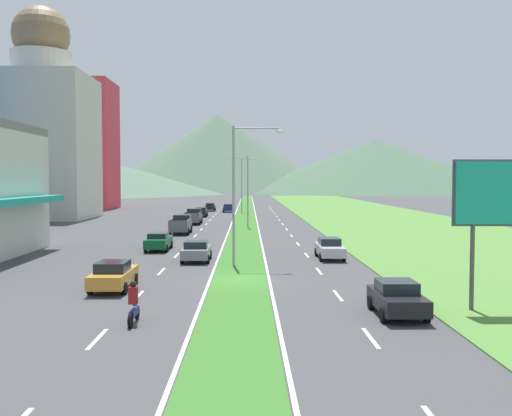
{
  "coord_description": "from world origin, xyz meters",
  "views": [
    {
      "loc": [
        0.52,
        -33.31,
        5.92
      ],
      "look_at": [
        1.34,
        28.28,
        2.89
      ],
      "focal_mm": 40.39,
      "sensor_mm": 36.0,
      "label": 1
    }
  ],
  "objects_px": {
    "car_2": "(210,207)",
    "car_4": "(201,212)",
    "car_7": "(330,248)",
    "motorcycle_rider": "(134,306)",
    "car_3": "(113,275)",
    "car_5": "(159,241)",
    "car_0": "(228,208)",
    "pickup_truck_1": "(194,217)",
    "street_lamp_mid": "(245,186)",
    "street_lamp_far": "(243,182)",
    "car_1": "(196,251)",
    "street_lamp_near": "(239,185)",
    "pickup_truck_0": "(181,225)",
    "car_6": "(397,298)"
  },
  "relations": [
    {
      "from": "street_lamp_far",
      "to": "pickup_truck_1",
      "type": "height_order",
      "value": "street_lamp_far"
    },
    {
      "from": "street_lamp_near",
      "to": "pickup_truck_1",
      "type": "xyz_separation_m",
      "value": [
        -6.74,
        37.89,
        -4.56
      ]
    },
    {
      "from": "car_5",
      "to": "pickup_truck_0",
      "type": "distance_m",
      "value": 15.13
    },
    {
      "from": "car_7",
      "to": "pickup_truck_1",
      "type": "relative_size",
      "value": 0.85
    },
    {
      "from": "car_1",
      "to": "car_7",
      "type": "distance_m",
      "value": 9.95
    },
    {
      "from": "car_2",
      "to": "pickup_truck_0",
      "type": "relative_size",
      "value": 0.81
    },
    {
      "from": "car_0",
      "to": "pickup_truck_1",
      "type": "height_order",
      "value": "pickup_truck_1"
    },
    {
      "from": "car_3",
      "to": "car_7",
      "type": "bearing_deg",
      "value": -48.21
    },
    {
      "from": "car_3",
      "to": "pickup_truck_0",
      "type": "distance_m",
      "value": 32.4
    },
    {
      "from": "car_5",
      "to": "car_0",
      "type": "bearing_deg",
      "value": -3.84
    },
    {
      "from": "car_3",
      "to": "car_5",
      "type": "xyz_separation_m",
      "value": [
        -0.25,
        17.27,
        -0.0
      ]
    },
    {
      "from": "street_lamp_near",
      "to": "car_4",
      "type": "distance_m",
      "value": 53.6
    },
    {
      "from": "car_3",
      "to": "street_lamp_far",
      "type": "bearing_deg",
      "value": -5.21
    },
    {
      "from": "car_1",
      "to": "car_5",
      "type": "distance_m",
      "value": 7.51
    },
    {
      "from": "street_lamp_far",
      "to": "car_1",
      "type": "xyz_separation_m",
      "value": [
        -2.92,
        -59.69,
        -4.79
      ]
    },
    {
      "from": "car_4",
      "to": "pickup_truck_0",
      "type": "bearing_deg",
      "value": -179.72
    },
    {
      "from": "car_6",
      "to": "car_1",
      "type": "bearing_deg",
      "value": -148.67
    },
    {
      "from": "car_2",
      "to": "car_7",
      "type": "distance_m",
      "value": 67.32
    },
    {
      "from": "car_4",
      "to": "pickup_truck_1",
      "type": "bearing_deg",
      "value": -179.17
    },
    {
      "from": "pickup_truck_1",
      "to": "motorcycle_rider",
      "type": "xyz_separation_m",
      "value": [
        2.64,
        -53.6,
        -0.24
      ]
    },
    {
      "from": "motorcycle_rider",
      "to": "car_0",
      "type": "bearing_deg",
      "value": -0.71
    },
    {
      "from": "car_2",
      "to": "car_7",
      "type": "height_order",
      "value": "car_7"
    },
    {
      "from": "car_3",
      "to": "pickup_truck_0",
      "type": "height_order",
      "value": "pickup_truck_0"
    },
    {
      "from": "street_lamp_near",
      "to": "car_2",
      "type": "relative_size",
      "value": 2.19
    },
    {
      "from": "street_lamp_far",
      "to": "car_5",
      "type": "relative_size",
      "value": 2.05
    },
    {
      "from": "pickup_truck_0",
      "to": "motorcycle_rider",
      "type": "height_order",
      "value": "pickup_truck_0"
    },
    {
      "from": "car_1",
      "to": "car_2",
      "type": "bearing_deg",
      "value": 2.94
    },
    {
      "from": "car_4",
      "to": "pickup_truck_1",
      "type": "relative_size",
      "value": 0.87
    },
    {
      "from": "street_lamp_far",
      "to": "car_0",
      "type": "bearing_deg",
      "value": 125.54
    },
    {
      "from": "car_7",
      "to": "motorcycle_rider",
      "type": "xyz_separation_m",
      "value": [
        -10.81,
        -19.41,
        -0.04
      ]
    },
    {
      "from": "car_1",
      "to": "car_3",
      "type": "distance_m",
      "value": 11.32
    },
    {
      "from": "car_2",
      "to": "car_4",
      "type": "distance_m",
      "value": 16.77
    },
    {
      "from": "street_lamp_far",
      "to": "motorcycle_rider",
      "type": "distance_m",
      "value": 78.15
    },
    {
      "from": "street_lamp_near",
      "to": "car_3",
      "type": "distance_m",
      "value": 11.63
    },
    {
      "from": "car_2",
      "to": "pickup_truck_0",
      "type": "bearing_deg",
      "value": 179.74
    },
    {
      "from": "car_7",
      "to": "car_0",
      "type": "bearing_deg",
      "value": -171.08
    },
    {
      "from": "car_1",
      "to": "pickup_truck_1",
      "type": "xyz_separation_m",
      "value": [
        -3.58,
        35.38,
        0.22
      ]
    },
    {
      "from": "car_0",
      "to": "motorcycle_rider",
      "type": "xyz_separation_m",
      "value": [
        -1.01,
        -81.88,
        -0.02
      ]
    },
    {
      "from": "pickup_truck_1",
      "to": "car_3",
      "type": "bearing_deg",
      "value": -179.91
    },
    {
      "from": "car_7",
      "to": "motorcycle_rider",
      "type": "relative_size",
      "value": 2.3
    },
    {
      "from": "car_1",
      "to": "pickup_truck_1",
      "type": "distance_m",
      "value": 35.56
    },
    {
      "from": "street_lamp_mid",
      "to": "pickup_truck_1",
      "type": "xyz_separation_m",
      "value": [
        -6.91,
        6.78,
        -4.12
      ]
    },
    {
      "from": "car_2",
      "to": "street_lamp_mid",
      "type": "bearing_deg",
      "value": -170.04
    },
    {
      "from": "car_1",
      "to": "pickup_truck_1",
      "type": "relative_size",
      "value": 0.78
    },
    {
      "from": "car_2",
      "to": "motorcycle_rider",
      "type": "height_order",
      "value": "motorcycle_rider"
    },
    {
      "from": "car_4",
      "to": "pickup_truck_1",
      "type": "xyz_separation_m",
      "value": [
        0.22,
        -15.04,
        0.2
      ]
    },
    {
      "from": "street_lamp_far",
      "to": "car_5",
      "type": "distance_m",
      "value": 53.82
    },
    {
      "from": "car_5",
      "to": "motorcycle_rider",
      "type": "height_order",
      "value": "motorcycle_rider"
    },
    {
      "from": "street_lamp_near",
      "to": "car_2",
      "type": "xyz_separation_m",
      "value": [
        -6.61,
        69.7,
        -4.77
      ]
    },
    {
      "from": "street_lamp_far",
      "to": "car_5",
      "type": "height_order",
      "value": "street_lamp_far"
    }
  ]
}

